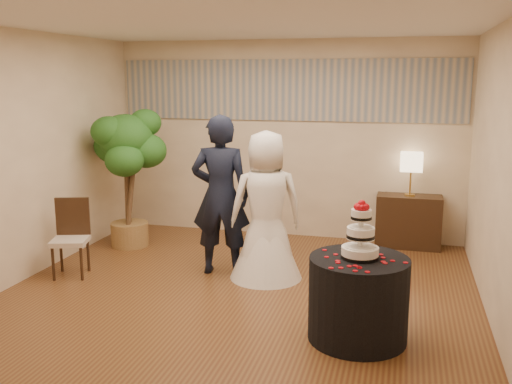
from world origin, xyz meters
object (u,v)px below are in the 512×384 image
(groom, at_px, (221,195))
(ficus_tree, at_px, (127,178))
(console, at_px, (408,221))
(cake_table, at_px, (358,299))
(bride, at_px, (266,206))
(table_lamp, at_px, (411,174))
(wedding_cake, at_px, (361,229))
(side_chair, at_px, (70,239))

(groom, relative_size, ficus_tree, 0.98)
(console, distance_m, ficus_tree, 3.85)
(groom, height_order, cake_table, groom)
(bride, xyz_separation_m, ficus_tree, (-2.11, 0.76, 0.10))
(cake_table, height_order, ficus_tree, ficus_tree)
(cake_table, xyz_separation_m, ficus_tree, (-3.27, 2.09, 0.58))
(table_lamp, bearing_deg, groom, -142.41)
(wedding_cake, distance_m, ficus_tree, 3.88)
(bride, xyz_separation_m, table_lamp, (1.58, 1.67, 0.15))
(console, distance_m, table_lamp, 0.65)
(groom, relative_size, cake_table, 2.15)
(cake_table, xyz_separation_m, table_lamp, (0.43, 3.01, 0.63))
(ficus_tree, bearing_deg, bride, -19.79)
(groom, relative_size, console, 2.18)
(cake_table, bearing_deg, groom, 141.37)
(table_lamp, relative_size, side_chair, 0.65)
(table_lamp, relative_size, ficus_tree, 0.30)
(table_lamp, xyz_separation_m, ficus_tree, (-3.69, -0.91, -0.05))
(wedding_cake, relative_size, ficus_tree, 0.27)
(groom, height_order, wedding_cake, groom)
(wedding_cake, xyz_separation_m, side_chair, (-3.36, 0.81, -0.56))
(bride, xyz_separation_m, cake_table, (1.16, -1.33, -0.48))
(console, bearing_deg, cake_table, -98.28)
(wedding_cake, distance_m, console, 3.10)
(groom, distance_m, side_chair, 1.81)
(wedding_cake, xyz_separation_m, console, (0.43, 3.01, -0.65))
(wedding_cake, xyz_separation_m, ficus_tree, (-3.27, 2.09, -0.05))
(cake_table, xyz_separation_m, side_chair, (-3.36, 0.81, 0.07))
(bride, xyz_separation_m, console, (1.58, 1.67, -0.50))
(console, relative_size, side_chair, 0.96)
(bride, relative_size, console, 1.99)
(side_chair, bearing_deg, wedding_cake, -30.80)
(side_chair, bearing_deg, console, 12.83)
(groom, height_order, ficus_tree, ficus_tree)
(bride, relative_size, cake_table, 1.96)
(console, xyz_separation_m, side_chair, (-3.79, -2.19, 0.09))
(ficus_tree, bearing_deg, wedding_cake, -32.63)
(bride, xyz_separation_m, wedding_cake, (1.16, -1.33, 0.15))
(side_chair, bearing_deg, cake_table, -30.80)
(cake_table, xyz_separation_m, console, (0.43, 3.01, -0.02))
(bride, bearing_deg, console, -157.75)
(console, xyz_separation_m, table_lamp, (0.00, 0.00, 0.65))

